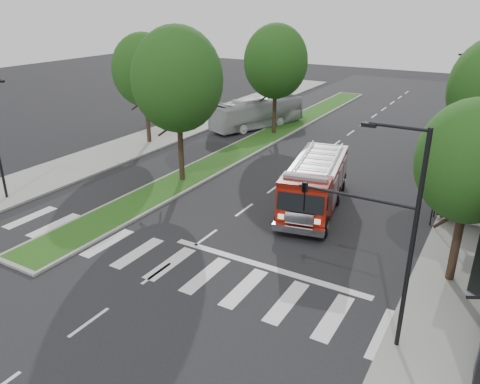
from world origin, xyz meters
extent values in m
plane|color=black|center=(0.00, 0.00, 0.00)|extent=(140.00, 140.00, 0.00)
cube|color=gray|center=(-14.50, 10.00, 0.07)|extent=(5.00, 80.00, 0.15)
cube|color=gray|center=(-6.00, 18.00, 0.07)|extent=(3.00, 50.00, 0.14)
cube|color=#174413|center=(-6.00, 18.00, 0.14)|extent=(2.60, 49.50, 0.02)
cylinder|color=black|center=(9.80, 7.40, 1.25)|extent=(0.08, 0.08, 2.50)
cylinder|color=black|center=(9.80, 8.60, 1.25)|extent=(0.08, 0.08, 2.50)
cube|color=black|center=(11.20, 8.00, 2.55)|extent=(3.20, 1.60, 0.12)
cube|color=#8C99A5|center=(11.20, 8.70, 1.30)|extent=(2.80, 0.04, 1.80)
cube|color=black|center=(11.20, 8.00, 0.55)|extent=(2.40, 0.40, 0.08)
cylinder|color=black|center=(11.50, 2.00, 1.87)|extent=(0.36, 0.36, 3.74)
ellipsoid|color=#1A330E|center=(11.50, 2.00, 5.53)|extent=(4.40, 4.40, 5.06)
cylinder|color=black|center=(-6.00, 6.00, 2.31)|extent=(0.36, 0.36, 4.62)
ellipsoid|color=#1A330E|center=(-6.00, 6.00, 6.83)|extent=(5.80, 5.80, 6.67)
cylinder|color=black|center=(-6.00, 20.00, 2.20)|extent=(0.36, 0.36, 4.40)
ellipsoid|color=#1A330E|center=(-6.00, 20.00, 6.50)|extent=(5.60, 5.60, 6.44)
cylinder|color=black|center=(-14.00, 12.00, 2.09)|extent=(0.36, 0.36, 4.18)
ellipsoid|color=#1A330E|center=(-14.00, 12.00, 6.17)|extent=(5.20, 5.20, 5.98)
cylinder|color=black|center=(10.50, -3.50, 4.00)|extent=(0.16, 0.16, 8.00)
cylinder|color=black|center=(9.60, -3.50, 7.90)|extent=(1.80, 0.10, 0.10)
cube|color=black|center=(8.70, -3.50, 7.85)|extent=(0.45, 0.20, 0.12)
cylinder|color=black|center=(8.50, -3.50, 5.40)|extent=(4.00, 0.10, 0.10)
imported|color=black|center=(6.70, -3.50, 5.00)|extent=(0.18, 0.22, 1.10)
cube|color=black|center=(-11.90, -2.00, 7.35)|extent=(0.45, 0.20, 0.12)
cylinder|color=black|center=(10.50, 20.00, 4.00)|extent=(0.16, 0.16, 8.00)
cylinder|color=black|center=(9.60, 20.00, 7.90)|extent=(1.80, 0.10, 0.10)
cube|color=black|center=(8.70, 20.00, 7.85)|extent=(0.45, 0.20, 0.12)
cube|color=#620D05|center=(3.39, 6.44, 0.52)|extent=(4.24, 9.07, 0.26)
cube|color=#971508|center=(3.22, 7.25, 1.61)|extent=(3.84, 7.03, 2.08)
cube|color=#971508|center=(4.01, 3.28, 1.61)|extent=(2.91, 2.34, 2.18)
cube|color=#B2B2B7|center=(3.22, 7.25, 2.70)|extent=(3.84, 7.03, 0.12)
cylinder|color=#B2B2B7|center=(2.31, 7.07, 2.91)|extent=(1.31, 6.14, 0.10)
cylinder|color=#B2B2B7|center=(4.14, 7.43, 2.91)|extent=(1.31, 6.14, 0.10)
cube|color=silver|center=(4.24, 2.10, 0.62)|extent=(2.72, 0.88, 0.36)
cube|color=#8C99A5|center=(4.01, 3.28, 3.01)|extent=(2.31, 0.80, 0.19)
cylinder|color=black|center=(2.90, 2.74, 0.57)|extent=(0.58, 1.19, 1.14)
cylinder|color=black|center=(5.24, 3.20, 0.57)|extent=(0.58, 1.19, 1.14)
cylinder|color=black|center=(2.05, 7.02, 0.57)|extent=(0.58, 1.19, 1.14)
cylinder|color=black|center=(4.40, 7.48, 0.57)|extent=(0.58, 1.19, 1.14)
cylinder|color=black|center=(1.57, 9.47, 0.57)|extent=(0.58, 1.19, 1.14)
cylinder|color=black|center=(3.91, 9.93, 0.57)|extent=(0.58, 1.19, 1.14)
imported|color=silver|center=(-8.51, 21.52, 1.41)|extent=(5.81, 10.29, 2.82)
camera|label=1|loc=(12.38, -17.76, 11.42)|focal=35.00mm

